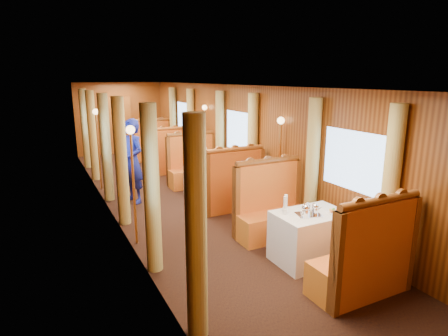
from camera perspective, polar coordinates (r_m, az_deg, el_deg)
floor at (r=8.40m, az=-6.72°, el=-4.95°), size 3.00×12.00×0.01m
ceiling at (r=7.96m, az=-7.23°, el=12.36°), size 3.00×12.00×0.01m
wall_far at (r=13.83m, az=-15.59°, el=7.28°), size 3.00×0.01×2.50m
wall_left at (r=7.72m, az=-17.49°, el=2.46°), size 0.01×12.00×2.50m
wall_right at (r=8.70m, az=2.38°, el=4.28°), size 0.01×12.00×2.50m
doorway_far at (r=13.83m, az=-15.49°, el=6.24°), size 0.80×0.04×2.00m
table_near at (r=5.75m, az=12.98°, el=-10.18°), size 1.05×0.72×0.75m
banquette_near_fwd at (r=5.07m, az=20.51°, el=-13.47°), size 1.30×0.55×1.34m
banquette_near_aft at (r=6.48m, az=7.26°, el=-6.70°), size 1.30×0.55×1.34m
table_mid at (r=8.56m, az=-2.07°, el=-1.88°), size 1.05×0.72×0.75m
banquette_mid_fwd at (r=7.67m, az=1.11°, el=-3.33°), size 1.30×0.55×1.34m
banquette_mid_aft at (r=9.45m, az=-4.66°, el=-0.12°), size 1.30×0.55×1.34m
table_far at (r=11.74m, az=-9.26°, el=2.22°), size 1.05×0.72×0.75m
banquette_far_fwd at (r=10.79m, az=-7.62°, el=1.54°), size 1.30×0.55×1.34m
banquette_far_aft at (r=12.69m, az=-10.67°, el=3.24°), size 1.30×0.55×1.34m
tea_tray at (r=5.51m, az=12.74°, el=-6.94°), size 0.40×0.34×0.01m
teapot_left at (r=5.38m, az=12.30°, el=-6.66°), size 0.21×0.18×0.15m
teapot_right at (r=5.51m, az=13.69°, el=-6.33°), size 0.18×0.15×0.13m
teapot_back at (r=5.57m, az=12.53°, el=-6.13°), size 0.18×0.16×0.12m
fruit_plate at (r=5.68m, az=16.47°, el=-6.42°), size 0.22×0.22×0.05m
cup_inboard at (r=5.44m, az=9.28°, el=-5.92°), size 0.08×0.08×0.26m
cup_outboard at (r=5.53m, az=9.37°, el=-5.61°), size 0.08×0.08×0.26m
rose_vase_mid at (r=8.44m, az=-1.86°, el=1.77°), size 0.06×0.06×0.36m
rose_vase_far at (r=11.64m, az=-9.48°, el=4.88°), size 0.06×0.06×0.36m
window_left_near at (r=4.34m, az=-9.60°, el=-2.75°), size 0.01×1.20×0.90m
curtain_left_near_a at (r=3.78m, az=-4.29°, el=-9.59°), size 0.22×0.22×2.35m
curtain_left_near_b at (r=5.17m, az=-10.97°, el=-3.34°), size 0.22×0.22×2.35m
window_right_near at (r=5.91m, az=19.04°, el=1.04°), size 0.01×1.20×0.90m
curtain_right_near_a at (r=5.40m, az=23.93°, el=-3.56°), size 0.22×0.22×2.35m
curtain_right_near_b at (r=6.45m, az=13.27°, el=-0.07°), size 0.22×0.22×2.35m
window_left_mid at (r=7.69m, az=-17.48°, el=3.93°), size 0.01×1.20×0.90m
curtain_left_mid_a at (r=7.00m, az=-15.39°, el=0.88°), size 0.22×0.22×2.35m
curtain_left_mid_b at (r=8.51m, az=-17.55°, el=2.93°), size 0.22×0.22×2.35m
window_right_mid at (r=8.66m, az=2.30°, el=5.58°), size 0.01×1.20×0.90m
curtain_right_mid_a at (r=7.99m, az=4.35°, el=2.87°), size 0.22×0.22×2.35m
curtain_right_mid_b at (r=9.34m, az=-0.61°, el=4.47°), size 0.22×0.22×2.35m
window_left_far at (r=11.13m, az=-20.57°, el=6.52°), size 0.01×1.20×0.90m
curtain_left_far_a at (r=10.40m, az=-19.36°, el=4.65°), size 0.22×0.22×2.35m
curtain_left_far_b at (r=11.94m, az=-20.40°, el=5.63°), size 0.22×0.22×2.35m
window_right_far at (r=11.82m, az=-6.04°, el=7.67°), size 0.01×1.20×0.90m
curtain_right_far_a at (r=11.10m, az=-5.07°, el=5.88°), size 0.22×0.22×2.35m
curtain_right_far_b at (r=12.55m, az=-7.74°, el=6.70°), size 0.22×0.22×2.35m
sconce_left_fore at (r=6.02m, az=-13.81°, el=0.99°), size 0.14×0.14×1.95m
sconce_right_fore at (r=7.17m, az=8.52°, el=3.22°), size 0.14×0.14×1.95m
sconce_left_aft at (r=9.42m, az=-18.76°, el=5.12°), size 0.14×0.14×1.95m
sconce_right_aft at (r=10.19m, az=-2.94°, el=6.41°), size 0.14×0.14×1.95m
steward at (r=8.25m, az=-13.84°, el=0.99°), size 0.65×0.78×1.82m
passenger at (r=9.12m, az=-4.01°, el=1.44°), size 0.40×0.44×0.76m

